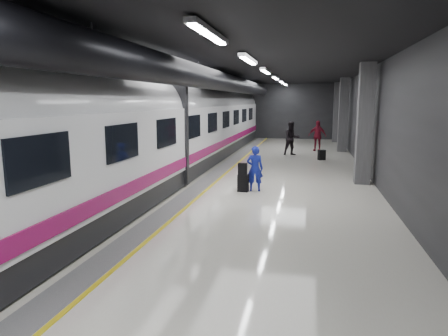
# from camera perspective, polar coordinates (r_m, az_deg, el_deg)

# --- Properties ---
(ground) EXTENTS (40.00, 40.00, 0.00)m
(ground) POSITION_cam_1_polar(r_m,az_deg,el_deg) (14.29, 1.56, -3.02)
(ground) COLOR silver
(ground) RESTS_ON ground
(platform_hall) EXTENTS (10.02, 40.02, 4.51)m
(platform_hall) POSITION_cam_1_polar(r_m,az_deg,el_deg) (14.94, 1.20, 11.20)
(platform_hall) COLOR black
(platform_hall) RESTS_ON ground
(train) EXTENTS (3.05, 38.00, 4.05)m
(train) POSITION_cam_1_polar(r_m,az_deg,el_deg) (14.92, -10.82, 5.39)
(train) COLOR black
(train) RESTS_ON ground
(traveler_main) EXTENTS (0.61, 0.44, 1.58)m
(traveler_main) POSITION_cam_1_polar(r_m,az_deg,el_deg) (13.90, 4.43, -0.08)
(traveler_main) COLOR #1722AF
(traveler_main) RESTS_ON ground
(suitcase_main) EXTENTS (0.39, 0.26, 0.60)m
(suitcase_main) POSITION_cam_1_polar(r_m,az_deg,el_deg) (13.84, 2.75, -2.16)
(suitcase_main) COLOR black
(suitcase_main) RESTS_ON ground
(shoulder_bag) EXTENTS (0.31, 0.17, 0.41)m
(shoulder_bag) POSITION_cam_1_polar(r_m,az_deg,el_deg) (13.72, 2.68, -0.12)
(shoulder_bag) COLOR black
(shoulder_bag) RESTS_ON suitcase_main
(traveler_far_a) EXTENTS (1.15, 1.03, 1.96)m
(traveler_far_a) POSITION_cam_1_polar(r_m,az_deg,el_deg) (23.36, 9.65, 4.19)
(traveler_far_a) COLOR black
(traveler_far_a) RESTS_ON ground
(traveler_far_b) EXTENTS (1.19, 0.70, 1.89)m
(traveler_far_b) POSITION_cam_1_polar(r_m,az_deg,el_deg) (25.76, 13.18, 4.50)
(traveler_far_b) COLOR maroon
(traveler_far_b) RESTS_ON ground
(suitcase_far) EXTENTS (0.43, 0.37, 0.54)m
(suitcase_far) POSITION_cam_1_polar(r_m,az_deg,el_deg) (21.87, 13.78, 1.82)
(suitcase_far) COLOR black
(suitcase_far) RESTS_ON ground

